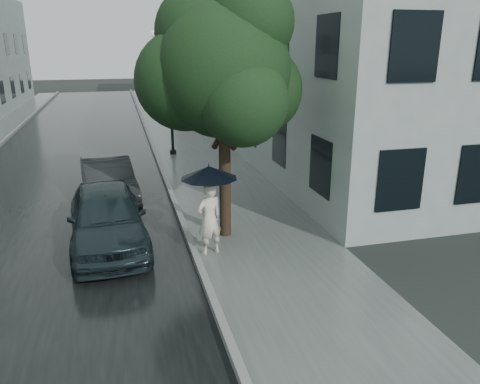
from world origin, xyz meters
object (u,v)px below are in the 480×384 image
object	(u,v)px
lamp_post	(167,86)
car_far	(108,180)
street_tree	(223,69)
pedestrian	(209,219)
car_near	(107,217)

from	to	relation	value
lamp_post	car_far	xyz separation A→B (m)	(-2.52, -5.93, -2.30)
car_far	lamp_post	bearing A→B (deg)	60.14
lamp_post	car_far	world-z (taller)	lamp_post
street_tree	lamp_post	size ratio (longest dim) A/B	1.18
pedestrian	car_near	size ratio (longest dim) A/B	0.40
street_tree	car_near	size ratio (longest dim) A/B	1.42
lamp_post	car_near	xyz separation A→B (m)	(-2.52, -9.38, -2.23)
lamp_post	car_near	size ratio (longest dim) A/B	1.21
street_tree	car_far	xyz separation A→B (m)	(-2.87, 3.38, -3.45)
pedestrian	car_near	xyz separation A→B (m)	(-2.27, 1.05, -0.12)
car_near	car_far	distance (m)	3.45
pedestrian	car_far	world-z (taller)	pedestrian
street_tree	lamp_post	world-z (taller)	street_tree
car_near	pedestrian	bearing A→B (deg)	-28.33
car_near	street_tree	bearing A→B (deg)	-2.12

